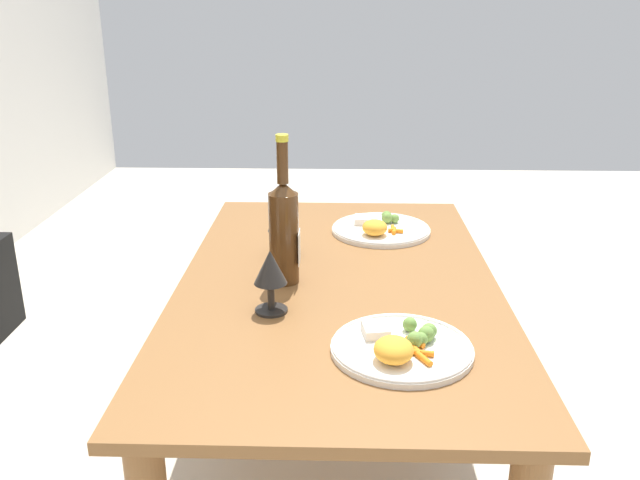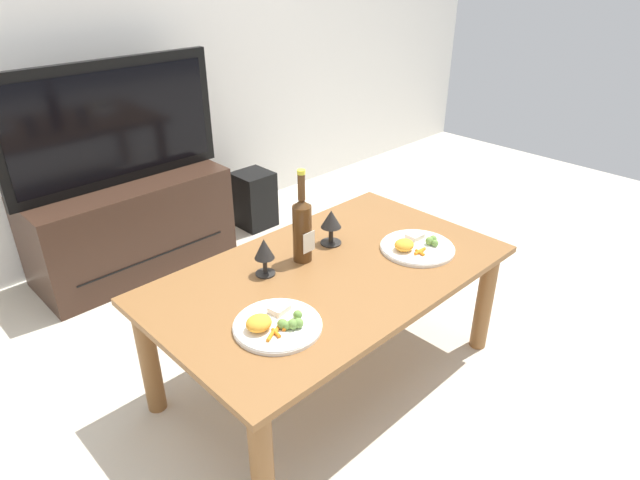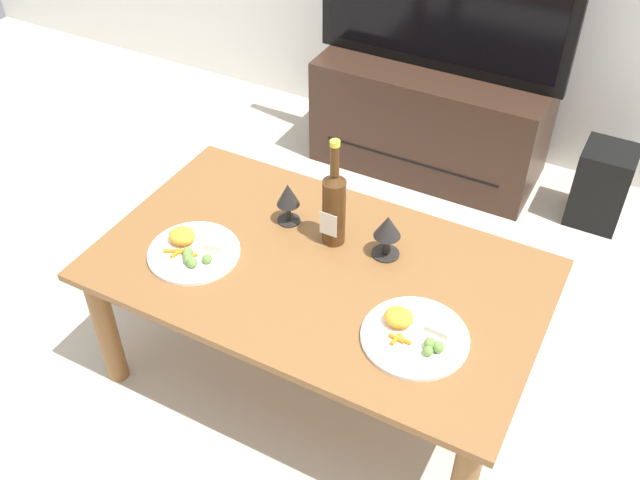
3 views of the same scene
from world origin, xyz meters
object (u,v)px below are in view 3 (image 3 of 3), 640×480
at_px(goblet_right, 387,229).
at_px(dining_table, 318,286).
at_px(wine_bottle, 334,205).
at_px(dinner_plate_left, 193,250).
at_px(tv_screen, 444,0).
at_px(dinner_plate_right, 414,334).
at_px(goblet_left, 288,197).
at_px(floor_speaker, 602,186).
at_px(tv_stand, 431,118).

bearing_deg(goblet_right, dining_table, -135.88).
xyz_separation_m(wine_bottle, dinner_plate_left, (-0.35, -0.26, -0.12)).
distance_m(tv_screen, dinner_plate_left, 1.52).
bearing_deg(dinner_plate_right, goblet_left, 153.50).
bearing_deg(dinner_plate_right, floor_speaker, 78.76).
bearing_deg(tv_stand, tv_screen, -90.00).
height_order(tv_stand, wine_bottle, wine_bottle).
distance_m(tv_screen, goblet_left, 1.22).
distance_m(goblet_right, dinner_plate_left, 0.59).
bearing_deg(dinner_plate_left, wine_bottle, 36.35).
bearing_deg(wine_bottle, tv_stand, 96.02).
height_order(dining_table, dinner_plate_right, dinner_plate_right).
distance_m(dining_table, floor_speaker, 1.48).
height_order(wine_bottle, dinner_plate_left, wine_bottle).
relative_size(tv_screen, goblet_left, 7.54).
xyz_separation_m(goblet_left, dinner_plate_left, (-0.18, -0.27, -0.08)).
relative_size(wine_bottle, goblet_right, 2.50).
bearing_deg(tv_screen, floor_speaker, -3.37).
bearing_deg(dinner_plate_left, goblet_left, 56.77).
distance_m(floor_speaker, goblet_left, 1.49).
xyz_separation_m(floor_speaker, goblet_right, (-0.49, -1.16, 0.42)).
xyz_separation_m(floor_speaker, wine_bottle, (-0.66, -1.17, 0.46)).
xyz_separation_m(tv_stand, dinner_plate_right, (0.51, -1.48, 0.26)).
distance_m(dining_table, goblet_right, 0.28).
relative_size(dining_table, goblet_left, 9.18).
xyz_separation_m(goblet_left, goblet_right, (0.34, 0.00, 0.00)).
distance_m(wine_bottle, dinner_plate_left, 0.45).
bearing_deg(dinner_plate_left, tv_stand, 81.51).
height_order(tv_stand, floor_speaker, tv_stand).
xyz_separation_m(goblet_right, dinner_plate_left, (-0.52, -0.27, -0.08)).
height_order(dining_table, floor_speaker, dining_table).
distance_m(tv_stand, dinner_plate_right, 1.58).
relative_size(tv_screen, floor_speaker, 3.12).
bearing_deg(dinner_plate_left, goblet_right, 27.79).
xyz_separation_m(tv_stand, dinner_plate_left, (-0.22, -1.48, 0.26)).
bearing_deg(tv_screen, goblet_left, -91.96).
height_order(dining_table, dinner_plate_left, dinner_plate_left).
bearing_deg(tv_stand, goblet_right, -76.06).
xyz_separation_m(wine_bottle, goblet_left, (-0.17, 0.02, -0.04)).
bearing_deg(tv_screen, wine_bottle, -83.96).
distance_m(wine_bottle, goblet_right, 0.18).
relative_size(tv_screen, wine_bottle, 3.00).
bearing_deg(dinner_plate_right, tv_screen, 108.90).
distance_m(tv_screen, goblet_right, 1.26).
distance_m(dining_table, dinner_plate_left, 0.40).
bearing_deg(floor_speaker, tv_screen, 176.86).
distance_m(dining_table, tv_screen, 1.41).
bearing_deg(floor_speaker, tv_stand, 176.69).
height_order(floor_speaker, goblet_left, goblet_left).
height_order(tv_stand, dinner_plate_left, dinner_plate_left).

